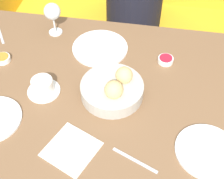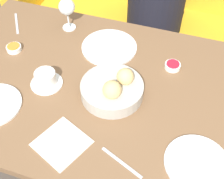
% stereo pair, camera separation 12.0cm
% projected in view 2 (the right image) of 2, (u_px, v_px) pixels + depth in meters
% --- Properties ---
extents(ground_plane, '(10.00, 10.00, 0.00)m').
position_uv_depth(ground_plane, '(111.00, 174.00, 1.79)').
color(ground_plane, '#564C44').
extents(dining_table, '(1.45, 0.88, 0.73)m').
position_uv_depth(dining_table, '(111.00, 104.00, 1.31)').
color(dining_table, brown).
rests_on(dining_table, ground_plane).
extents(couch, '(1.77, 0.70, 0.87)m').
position_uv_depth(couch, '(148.00, 24.00, 2.21)').
color(couch, gold).
rests_on(couch, ground_plane).
extents(seated_person, '(0.35, 0.45, 1.19)m').
position_uv_depth(seated_person, '(154.00, 16.00, 1.96)').
color(seated_person, '#23232D').
rests_on(seated_person, ground_plane).
extents(bread_basket, '(0.24, 0.24, 0.11)m').
position_uv_depth(bread_basket, '(113.00, 89.00, 1.19)').
color(bread_basket, '#B2ADA3').
rests_on(bread_basket, dining_table).
extents(plate_near_right, '(0.22, 0.22, 0.01)m').
position_uv_depth(plate_near_right, '(197.00, 163.00, 1.02)').
color(plate_near_right, white).
rests_on(plate_near_right, dining_table).
extents(plate_far_center, '(0.25, 0.25, 0.01)m').
position_uv_depth(plate_far_center, '(109.00, 47.00, 1.40)').
color(plate_far_center, white).
rests_on(plate_far_center, dining_table).
extents(wine_glass, '(0.08, 0.08, 0.16)m').
position_uv_depth(wine_glass, '(67.00, 8.00, 1.42)').
color(wine_glass, silver).
rests_on(wine_glass, dining_table).
extents(coffee_cup, '(0.13, 0.13, 0.06)m').
position_uv_depth(coffee_cup, '(46.00, 79.00, 1.24)').
color(coffee_cup, white).
rests_on(coffee_cup, dining_table).
extents(jam_bowl_berry, '(0.07, 0.07, 0.02)m').
position_uv_depth(jam_bowl_berry, '(173.00, 66.00, 1.31)').
color(jam_bowl_berry, white).
rests_on(jam_bowl_berry, dining_table).
extents(jam_bowl_honey, '(0.07, 0.07, 0.02)m').
position_uv_depth(jam_bowl_honey, '(14.00, 48.00, 1.39)').
color(jam_bowl_honey, white).
rests_on(jam_bowl_honey, dining_table).
extents(fork_silver, '(0.16, 0.07, 0.00)m').
position_uv_depth(fork_silver, '(122.00, 163.00, 1.03)').
color(fork_silver, '#B7B7BC').
rests_on(fork_silver, dining_table).
extents(knife_silver, '(0.10, 0.15, 0.00)m').
position_uv_depth(knife_silver, '(17.00, 23.00, 1.53)').
color(knife_silver, '#B7B7BC').
rests_on(knife_silver, dining_table).
extents(napkin, '(0.21, 0.21, 0.00)m').
position_uv_depth(napkin, '(62.00, 143.00, 1.07)').
color(napkin, silver).
rests_on(napkin, dining_table).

